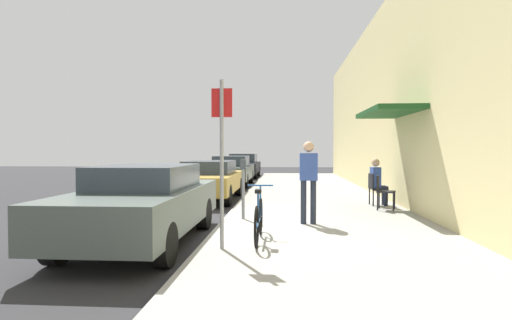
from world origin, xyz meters
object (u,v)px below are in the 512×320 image
at_px(parked_car_0, 144,202).
at_px(parking_meter, 243,184).
at_px(parked_car_1, 209,179).
at_px(bicycle_0, 259,219).
at_px(parked_car_2, 231,170).
at_px(seated_patron_1, 378,180).
at_px(parked_car_3, 243,165).
at_px(cafe_chair_0, 383,190).
at_px(cafe_chair_1, 375,187).
at_px(street_sign, 222,150).
at_px(pedestrian_standing, 308,175).

height_order(parked_car_0, parking_meter, parking_meter).
bearing_deg(parked_car_1, bicycle_0, -72.03).
distance_m(parked_car_2, seated_patron_1, 8.73).
bearing_deg(bicycle_0, parked_car_3, 96.75).
xyz_separation_m(parked_car_0, parked_car_3, (0.00, 16.99, 0.00)).
xyz_separation_m(parked_car_1, parked_car_3, (0.00, 10.90, 0.04)).
xyz_separation_m(parked_car_3, seated_patron_1, (5.02, -12.63, 0.09)).
relative_size(cafe_chair_0, seated_patron_1, 0.67).
bearing_deg(parked_car_0, parked_car_3, 90.00).
bearing_deg(parked_car_3, parked_car_1, -90.00).
xyz_separation_m(parked_car_0, seated_patron_1, (5.02, 4.36, 0.09)).
height_order(cafe_chair_1, seated_patron_1, seated_patron_1).
bearing_deg(street_sign, cafe_chair_0, 51.05).
relative_size(parked_car_1, parking_meter, 3.33).
distance_m(parked_car_1, parked_car_3, 10.90).
bearing_deg(parking_meter, bicycle_0, -77.12).
distance_m(parking_meter, bicycle_0, 2.19).
distance_m(parked_car_0, parked_car_3, 16.99).
xyz_separation_m(bicycle_0, seated_patron_1, (2.99, 4.53, 0.34)).
bearing_deg(bicycle_0, parking_meter, 102.88).
bearing_deg(parked_car_2, parked_car_0, -90.00).
bearing_deg(pedestrian_standing, bicycle_0, -120.04).
bearing_deg(pedestrian_standing, cafe_chair_0, 46.23).
distance_m(parked_car_2, bicycle_0, 11.85).
relative_size(parked_car_1, parked_car_2, 1.00).
bearing_deg(seated_patron_1, bicycle_0, -123.42).
height_order(bicycle_0, pedestrian_standing, pedestrian_standing).
relative_size(parked_car_0, parked_car_1, 1.00).
bearing_deg(cafe_chair_1, parked_car_1, 160.68).
bearing_deg(parking_meter, parked_car_1, 110.44).
relative_size(parked_car_2, pedestrian_standing, 2.59).
relative_size(parked_car_2, seated_patron_1, 3.41).
bearing_deg(parked_car_0, parked_car_2, 90.00).
relative_size(parked_car_0, street_sign, 1.69).
bearing_deg(cafe_chair_1, bicycle_0, -122.91).
bearing_deg(seated_patron_1, cafe_chair_0, -93.84).
distance_m(parked_car_0, parking_meter, 2.48).
height_order(parked_car_0, parked_car_2, parked_car_0).
relative_size(parked_car_0, seated_patron_1, 3.41).
relative_size(parking_meter, seated_patron_1, 1.02).
relative_size(bicycle_0, pedestrian_standing, 1.01).
bearing_deg(parked_car_2, seated_patron_1, -54.93).
height_order(parked_car_3, cafe_chair_1, parked_car_3).
height_order(parked_car_1, street_sign, street_sign).
xyz_separation_m(street_sign, cafe_chair_1, (3.46, 5.11, -1.02)).
bearing_deg(seated_patron_1, parked_car_1, 160.94).
bearing_deg(parked_car_1, parked_car_0, -90.00).
bearing_deg(parked_car_2, cafe_chair_0, -58.13).
bearing_deg(bicycle_0, parked_car_0, 175.27).
bearing_deg(cafe_chair_0, parked_car_1, 152.63).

